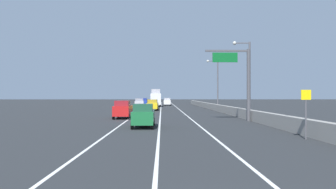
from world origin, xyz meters
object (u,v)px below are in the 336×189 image
overhead_sign_gantry (241,76)px  car_red_3 (123,110)px  speed_advisory_sign (306,110)px  car_blue_1 (144,102)px  car_yellow_4 (153,105)px  car_white_2 (167,102)px  box_truck (156,99)px  car_silver_5 (139,103)px  lamp_post_right_third (216,81)px  lamp_post_right_near (335,49)px  car_green_0 (143,116)px  lamp_post_right_second (247,73)px

overhead_sign_gantry → car_red_3: bearing=162.2°
speed_advisory_sign → car_blue_1: bearing=102.2°
overhead_sign_gantry → car_yellow_4: size_ratio=1.69×
car_white_2 → box_truck: (-2.88, -7.68, 0.94)m
car_yellow_4 → box_truck: box_truck is taller
overhead_sign_gantry → car_silver_5: overhead_sign_gantry is taller
car_white_2 → car_silver_5: car_silver_5 is taller
overhead_sign_gantry → speed_advisory_sign: overhead_sign_gantry is taller
box_truck → car_yellow_4: bearing=-90.4°
car_blue_1 → car_silver_5: (-0.37, -9.24, 0.00)m
box_truck → speed_advisory_sign: bearing=-80.3°
speed_advisory_sign → car_yellow_4: (-10.35, 38.84, -0.79)m
speed_advisory_sign → car_blue_1: (-13.23, 61.32, -0.75)m
lamp_post_right_third → box_truck: lamp_post_right_third is taller
lamp_post_right_near → box_truck: size_ratio=1.18×
lamp_post_right_near → car_green_0: size_ratio=2.10×
lamp_post_right_third → car_yellow_4: size_ratio=2.05×
lamp_post_right_near → lamp_post_right_third: same height
car_green_0 → car_blue_1: (-2.99, 53.67, 0.03)m
car_white_2 → lamp_post_right_second: bearing=-79.7°
lamp_post_right_near → car_yellow_4: bearing=105.8°
car_white_2 → car_yellow_4: bearing=-96.1°
car_yellow_4 → car_silver_5: (-3.25, 13.24, 0.04)m
lamp_post_right_second → lamp_post_right_third: bearing=90.9°
lamp_post_right_second → car_green_0: 16.84m
lamp_post_right_second → lamp_post_right_third: 20.45m
overhead_sign_gantry → car_blue_1: overhead_sign_gantry is taller
car_red_3 → box_truck: size_ratio=0.56×
lamp_post_right_second → car_blue_1: size_ratio=2.14×
overhead_sign_gantry → lamp_post_right_third: size_ratio=0.83×
speed_advisory_sign → lamp_post_right_second: 19.41m
speed_advisory_sign → car_silver_5: size_ratio=0.64×
lamp_post_right_near → car_green_0: 15.11m
car_yellow_4 → lamp_post_right_third: bearing=3.2°
car_red_3 → car_yellow_4: car_red_3 is taller
overhead_sign_gantry → car_white_2: overhead_sign_gantry is taller
speed_advisory_sign → car_green_0: (-10.24, 7.66, -0.78)m
car_green_0 → car_white_2: size_ratio=0.92×
overhead_sign_gantry → car_silver_5: bearing=109.2°
lamp_post_right_second → car_silver_5: lamp_post_right_second is taller
overhead_sign_gantry → car_red_3: size_ratio=1.73×
car_green_0 → car_blue_1: car_blue_1 is taller
car_green_0 → car_white_2: (2.93, 59.62, 0.02)m
car_white_2 → car_yellow_4: car_white_2 is taller
box_truck → lamp_post_right_second: bearing=-74.0°
overhead_sign_gantry → lamp_post_right_near: bearing=-84.5°
car_yellow_4 → box_truck: (0.16, 20.75, 0.96)m
car_white_2 → car_silver_5: (-6.29, -15.19, 0.02)m
lamp_post_right_second → car_blue_1: lamp_post_right_second is taller
lamp_post_right_third → car_blue_1: lamp_post_right_third is taller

